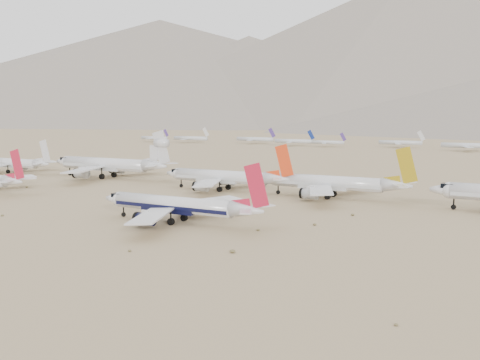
% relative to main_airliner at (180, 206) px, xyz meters
% --- Properties ---
extents(ground, '(7000.00, 7000.00, 0.00)m').
position_rel_main_airliner_xyz_m(ground, '(-3.15, -0.19, -4.46)').
color(ground, olive).
rests_on(ground, ground).
extents(main_airliner, '(45.98, 44.91, 16.23)m').
position_rel_main_airliner_xyz_m(main_airliner, '(0.00, 0.00, 0.00)').
color(main_airliner, silver).
rests_on(main_airliner, ground).
extents(row2_gold_tail, '(49.50, 48.41, 17.62)m').
position_rel_main_airliner_xyz_m(row2_gold_tail, '(20.12, 57.53, 0.47)').
color(row2_gold_tail, silver).
rests_on(row2_gold_tail, ground).
extents(row2_orange_tail, '(48.90, 47.84, 17.44)m').
position_rel_main_airliner_xyz_m(row2_orange_tail, '(-19.23, 55.64, 0.43)').
color(row2_orange_tail, silver).
rests_on(row2_orange_tail, ground).
extents(row2_white_trijet, '(59.46, 58.11, 21.07)m').
position_rel_main_airliner_xyz_m(row2_white_trijet, '(-81.59, 64.84, 1.64)').
color(row2_white_trijet, silver).
rests_on(row2_white_trijet, ground).
extents(row2_white_twin, '(45.30, 44.32, 16.19)m').
position_rel_main_airliner_xyz_m(row2_white_twin, '(-137.03, 60.07, 0.10)').
color(row2_white_twin, silver).
rests_on(row2_white_twin, ground).
extents(distant_storage_row, '(532.60, 61.24, 15.06)m').
position_rel_main_airliner_xyz_m(distant_storage_row, '(-2.63, 340.01, -0.10)').
color(distant_storage_row, silver).
rests_on(distant_storage_row, ground).
extents(desert_scrub, '(261.14, 121.67, 0.66)m').
position_rel_main_airliner_xyz_m(desert_scrub, '(-6.59, -27.85, -4.17)').
color(desert_scrub, brown).
rests_on(desert_scrub, ground).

